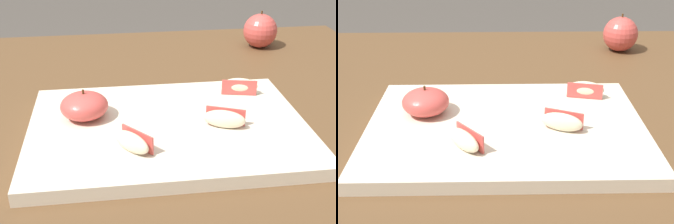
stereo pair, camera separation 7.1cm
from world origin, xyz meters
TOP-DOWN VIEW (x-y plane):
  - dining_table at (0.00, 0.00)m, footprint 1.21×0.95m
  - cutting_board at (0.07, -0.10)m, footprint 0.44×0.32m
  - apple_half_skin_up at (-0.06, -0.06)m, footprint 0.08×0.08m
  - apple_wedge_right at (0.15, -0.12)m, footprint 0.07×0.05m
  - apple_wedge_front at (0.21, 0.00)m, footprint 0.07×0.04m
  - apple_wedge_near_knife at (0.01, -0.18)m, footprint 0.06×0.06m
  - whole_apple_pink_lady at (0.35, 0.31)m, footprint 0.08×0.08m

SIDE VIEW (x-z plane):
  - dining_table at x=0.00m, z-range 0.27..1.01m
  - cutting_board at x=0.07m, z-range 0.74..0.76m
  - apple_wedge_right at x=0.15m, z-range 0.76..0.79m
  - apple_wedge_front at x=0.21m, z-range 0.76..0.79m
  - apple_wedge_near_knife at x=0.01m, z-range 0.76..0.79m
  - whole_apple_pink_lady at x=0.35m, z-range 0.74..0.83m
  - apple_half_skin_up at x=-0.06m, z-range 0.76..0.81m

